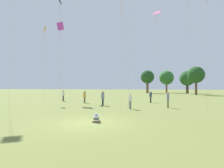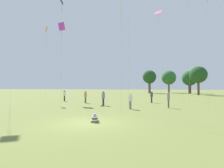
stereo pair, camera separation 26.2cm
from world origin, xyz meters
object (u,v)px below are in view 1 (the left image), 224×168
object	(u,v)px
person_standing_0	(85,96)
kite_8	(157,15)
person_standing_1	(130,100)
distant_tree_2	(166,78)
person_standing_5	(151,96)
distant_tree_1	(147,77)
seated_toddler	(96,119)
kite_3	(60,28)
kite_2	(45,33)
kite_6	(60,5)
person_standing_3	(103,97)
person_standing_4	(168,98)
distant_tree_0	(196,75)
person_standing_2	(63,95)
distant_tree_3	(187,78)

from	to	relation	value
person_standing_0	kite_8	world-z (taller)	kite_8
person_standing_1	distant_tree_2	world-z (taller)	distant_tree_2
person_standing_5	distant_tree_1	bearing A→B (deg)	176.77
person_standing_1	kite_8	distance (m)	21.54
person_standing_0	distant_tree_2	size ratio (longest dim) A/B	0.19
seated_toddler	kite_3	world-z (taller)	kite_3
kite_2	kite_6	world-z (taller)	kite_6
person_standing_5	distant_tree_1	xyz separation A→B (m)	(-0.87, 38.86, 4.78)
person_standing_3	kite_6	distance (m)	26.65
person_standing_4	distant_tree_0	world-z (taller)	distant_tree_0
person_standing_1	kite_3	bearing A→B (deg)	139.92
person_standing_0	person_standing_2	distance (m)	4.93
kite_3	distant_tree_0	xyz separation A→B (m)	(26.82, 26.78, -6.20)
person_standing_3	kite_2	distance (m)	15.14
distant_tree_3	person_standing_1	bearing A→B (deg)	-107.54
kite_3	person_standing_4	bearing A→B (deg)	-144.05
kite_6	distant_tree_3	xyz separation A→B (m)	(31.26, 29.78, -14.63)
person_standing_5	distant_tree_0	world-z (taller)	distant_tree_0
person_standing_4	distant_tree_1	xyz separation A→B (m)	(-2.62, 44.66, 4.75)
person_standing_1	person_standing_5	distance (m)	7.89
kite_3	person_standing_3	bearing A→B (deg)	-155.05
kite_2	kite_8	bearing A→B (deg)	134.42
seated_toddler	distant_tree_0	xyz separation A→B (m)	(15.99, 41.97, 5.40)
person_standing_3	person_standing_1	bearing A→B (deg)	-20.36
kite_2	distant_tree_1	xyz separation A→B (m)	(15.43, 39.41, -5.02)
person_standing_4	kite_8	bearing A→B (deg)	76.69
kite_3	distant_tree_3	xyz separation A→B (m)	(26.74, 37.81, -6.64)
seated_toddler	person_standing_0	xyz separation A→B (m)	(-5.48, 12.22, 0.77)
distant_tree_2	person_standing_5	bearing A→B (deg)	-97.98
kite_2	person_standing_0	bearing A→B (deg)	94.81
person_standing_0	person_standing_4	distance (m)	11.19
distant_tree_0	distant_tree_2	size ratio (longest dim) A/B	0.93
seated_toddler	kite_8	bearing A→B (deg)	68.44
distant_tree_1	distant_tree_2	distance (m)	9.39
kite_2	distant_tree_3	world-z (taller)	kite_2
kite_2	distant_tree_3	xyz separation A→B (m)	(28.78, 38.92, -5.63)
person_standing_0	distant_tree_1	world-z (taller)	distant_tree_1
distant_tree_0	kite_6	bearing A→B (deg)	-149.11
person_standing_0	distant_tree_0	xyz separation A→B (m)	(21.47, 29.74, 4.62)
kite_8	distant_tree_2	bearing A→B (deg)	155.54
person_standing_0	distant_tree_1	bearing A→B (deg)	158.27
person_standing_3	person_standing_5	size ratio (longest dim) A/B	1.03
kite_2	kite_8	world-z (taller)	kite_8
seated_toddler	person_standing_1	size ratio (longest dim) A/B	0.39
kite_6	distant_tree_0	world-z (taller)	kite_6
person_standing_1	distant_tree_0	distance (m)	38.17
seated_toddler	person_standing_3	distance (m)	9.93
kite_8	distant_tree_0	world-z (taller)	kite_8
person_standing_4	person_standing_5	xyz separation A→B (m)	(-1.75, 5.80, -0.03)
kite_8	kite_3	bearing A→B (deg)	-81.59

